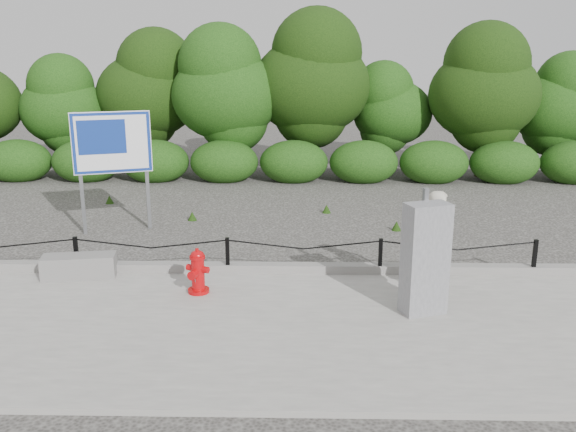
# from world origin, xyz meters

# --- Properties ---
(ground) EXTENTS (90.00, 90.00, 0.00)m
(ground) POSITION_xyz_m (0.00, 0.00, 0.00)
(ground) COLOR #2D2B28
(ground) RESTS_ON ground
(sidewalk) EXTENTS (14.00, 4.00, 0.08)m
(sidewalk) POSITION_xyz_m (0.00, -2.00, 0.04)
(sidewalk) COLOR gray
(sidewalk) RESTS_ON ground
(curb) EXTENTS (14.00, 0.22, 0.14)m
(curb) POSITION_xyz_m (0.00, 0.05, 0.15)
(curb) COLOR slate
(curb) RESTS_ON sidewalk
(chain_barrier) EXTENTS (10.06, 0.06, 0.60)m
(chain_barrier) POSITION_xyz_m (0.00, 0.00, 0.46)
(chain_barrier) COLOR black
(chain_barrier) RESTS_ON sidewalk
(treeline) EXTENTS (20.04, 3.54, 4.76)m
(treeline) POSITION_xyz_m (0.29, 8.92, 2.48)
(treeline) COLOR black
(treeline) RESTS_ON ground
(fire_hydrant) EXTENTS (0.42, 0.42, 0.70)m
(fire_hydrant) POSITION_xyz_m (-0.35, -0.86, 0.41)
(fire_hydrant) COLOR #B8060A
(fire_hydrant) RESTS_ON sidewalk
(pedestrian) EXTENTS (0.74, 0.65, 1.57)m
(pedestrian) POSITION_xyz_m (3.22, -0.77, 0.85)
(pedestrian) COLOR #B8B29E
(pedestrian) RESTS_ON sidewalk
(concrete_block) EXTENTS (1.20, 0.58, 0.37)m
(concrete_block) POSITION_xyz_m (-2.37, -0.25, 0.26)
(concrete_block) COLOR slate
(concrete_block) RESTS_ON sidewalk
(utility_cabinet) EXTENTS (0.67, 0.52, 1.73)m
(utility_cabinet) POSITION_xyz_m (2.90, -1.51, 0.87)
(utility_cabinet) COLOR gray
(utility_cabinet) RESTS_ON sidewalk
(advertising_sign) EXTENTS (1.47, 0.60, 2.47)m
(advertising_sign) POSITION_xyz_m (-2.59, 2.60, 1.74)
(advertising_sign) COLOR slate
(advertising_sign) RESTS_ON ground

